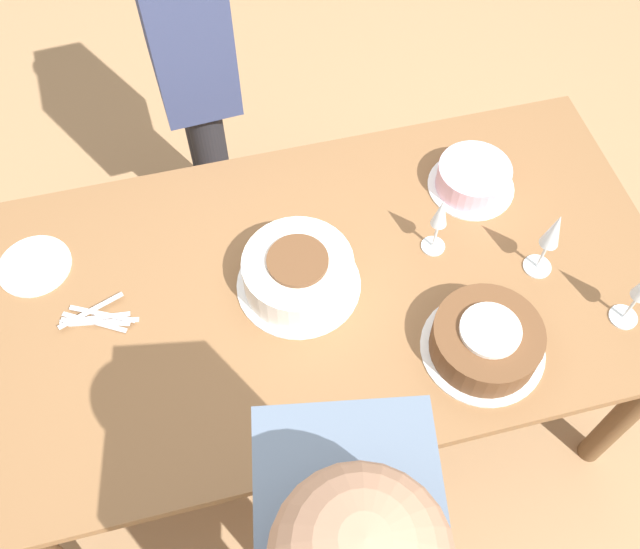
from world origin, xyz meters
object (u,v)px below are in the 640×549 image
at_px(cake_center_white, 298,273).
at_px(cake_front_chocolate, 486,340).
at_px(wine_glass_near, 553,234).
at_px(cake_back_decorated, 473,178).
at_px(wine_glass_extra, 440,217).
at_px(person_watching, 184,29).

relative_size(cake_center_white, cake_front_chocolate, 1.05).
bearing_deg(cake_center_white, wine_glass_near, -9.14).
height_order(cake_back_decorated, wine_glass_extra, wine_glass_extra).
distance_m(cake_back_decorated, wine_glass_extra, 0.25).
relative_size(cake_center_white, person_watching, 0.20).
distance_m(wine_glass_extra, person_watching, 0.94).
bearing_deg(wine_glass_near, cake_center_white, 170.86).
relative_size(wine_glass_near, person_watching, 0.14).
distance_m(wine_glass_near, person_watching, 1.18).
xyz_separation_m(cake_back_decorated, person_watching, (-0.68, 0.62, 0.14)).
bearing_deg(wine_glass_extra, cake_front_chocolate, -86.63).
height_order(cake_center_white, wine_glass_near, wine_glass_near).
height_order(cake_center_white, cake_back_decorated, cake_center_white).
relative_size(cake_back_decorated, person_watching, 0.15).
xyz_separation_m(cake_front_chocolate, wine_glass_extra, (-0.02, 0.31, 0.08)).
height_order(cake_front_chocolate, wine_glass_near, wine_glass_near).
bearing_deg(cake_front_chocolate, wine_glass_near, 40.13).
distance_m(wine_glass_near, wine_glass_extra, 0.27).
distance_m(cake_center_white, cake_front_chocolate, 0.48).
bearing_deg(wine_glass_near, cake_front_chocolate, -139.87).
bearing_deg(cake_back_decorated, cake_front_chocolate, -107.26).
bearing_deg(cake_front_chocolate, person_watching, 115.80).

